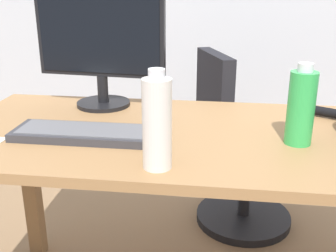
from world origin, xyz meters
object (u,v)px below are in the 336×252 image
(monitor, at_px, (100,45))
(spray_bottle, at_px, (301,107))
(water_bottle, at_px, (157,123))
(office_chair, at_px, (238,156))
(keyboard, at_px, (86,133))

(monitor, distance_m, spray_bottle, 0.74)
(monitor, bearing_deg, water_bottle, -60.43)
(office_chair, relative_size, keyboard, 2.00)
(keyboard, distance_m, water_bottle, 0.32)
(office_chair, relative_size, water_bottle, 3.47)
(office_chair, xyz_separation_m, spray_bottle, (0.13, -0.72, 0.48))
(monitor, relative_size, spray_bottle, 2.03)
(monitor, xyz_separation_m, water_bottle, (0.29, -0.51, -0.11))
(keyboard, relative_size, spray_bottle, 1.86)
(water_bottle, bearing_deg, spray_bottle, 29.54)
(water_bottle, height_order, spray_bottle, water_bottle)
(office_chair, bearing_deg, keyboard, -122.98)
(office_chair, distance_m, monitor, 0.91)
(keyboard, bearing_deg, office_chair, 57.02)
(monitor, xyz_separation_m, spray_bottle, (0.67, -0.29, -0.12))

